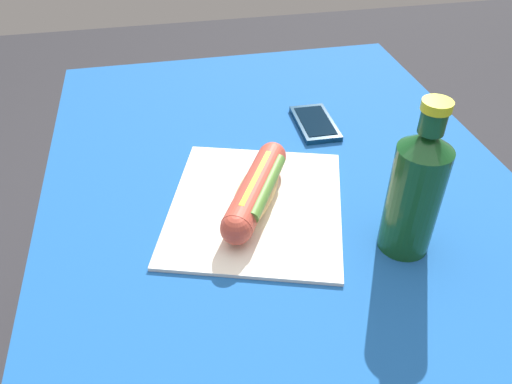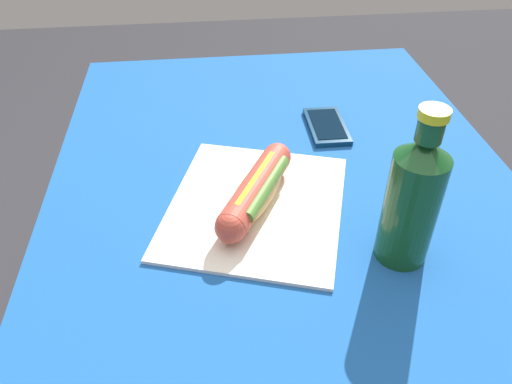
{
  "view_description": "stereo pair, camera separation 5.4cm",
  "coord_description": "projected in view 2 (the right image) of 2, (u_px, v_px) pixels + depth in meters",
  "views": [
    {
      "loc": [
        0.6,
        -0.18,
        1.28
      ],
      "look_at": [
        0.01,
        -0.06,
        0.8
      ],
      "focal_mm": 35.06,
      "sensor_mm": 36.0,
      "label": 1
    },
    {
      "loc": [
        0.61,
        -0.13,
        1.28
      ],
      "look_at": [
        0.01,
        -0.06,
        0.8
      ],
      "focal_mm": 35.06,
      "sensor_mm": 36.0,
      "label": 2
    }
  ],
  "objects": [
    {
      "name": "paper_wrapper",
      "position": [
        256.0,
        205.0,
        0.79
      ],
      "size": [
        0.37,
        0.34,
        0.01
      ],
      "primitive_type": "cube",
      "rotation": [
        0.0,
        0.0,
        -0.31
      ],
      "color": "silver",
      "rests_on": "dining_table"
    },
    {
      "name": "hot_dog",
      "position": [
        257.0,
        190.0,
        0.77
      ],
      "size": [
        0.21,
        0.14,
        0.05
      ],
      "color": "tan",
      "rests_on": "paper_wrapper"
    },
    {
      "name": "soda_bottle",
      "position": [
        413.0,
        199.0,
        0.65
      ],
      "size": [
        0.07,
        0.07,
        0.23
      ],
      "color": "#14471E",
      "rests_on": "dining_table"
    },
    {
      "name": "dining_table",
      "position": [
        287.0,
        264.0,
        0.9
      ],
      "size": [
        1.15,
        0.79,
        0.77
      ],
      "color": "brown",
      "rests_on": "ground"
    },
    {
      "name": "cell_phone",
      "position": [
        327.0,
        126.0,
        0.97
      ],
      "size": [
        0.13,
        0.07,
        0.01
      ],
      "color": "#0A2D4C",
      "rests_on": "dining_table"
    }
  ]
}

